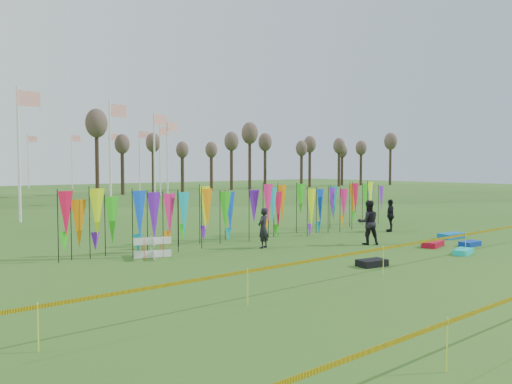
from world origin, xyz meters
TOP-DOWN VIEW (x-y plane):
  - ground at (0.00, 0.00)m, footprint 160.00×160.00m
  - banner_row at (0.28, 6.78)m, footprint 18.64×0.64m
  - caution_tape_near at (-0.22, -1.31)m, footprint 26.00×0.02m
  - tree_line at (32.00, 44.00)m, footprint 53.92×1.92m
  - box_kite at (-6.00, 5.71)m, footprint 0.69×0.69m
  - person_left at (-1.50, 4.85)m, footprint 0.72×0.64m
  - person_mid at (2.56, 2.77)m, footprint 1.07×0.98m
  - person_right at (6.77, 4.70)m, footprint 1.10×1.01m
  - kite_bag_turquoise at (3.47, -0.98)m, footprint 1.09×0.72m
  - kite_bag_blue at (5.52, -0.17)m, footprint 0.97×0.52m
  - kite_bag_red at (4.18, 0.71)m, footprint 1.33×0.84m
  - kite_bag_black at (-1.04, -0.24)m, footprint 1.06×0.73m
  - kite_bag_teal at (6.96, 1.48)m, footprint 1.33×0.73m

SIDE VIEW (x-z plane):
  - ground at x=0.00m, z-range 0.00..0.00m
  - kite_bag_turquoise at x=3.47m, z-range 0.00..0.20m
  - kite_bag_blue at x=5.52m, z-range 0.00..0.20m
  - kite_bag_black at x=-1.04m, z-range 0.00..0.23m
  - kite_bag_red at x=4.18m, z-range 0.00..0.23m
  - kite_bag_teal at x=6.96m, z-range 0.00..0.25m
  - box_kite at x=-6.00m, z-range 0.00..0.76m
  - caution_tape_near at x=-0.22m, z-range 0.33..1.23m
  - person_left at x=-1.50m, z-range 0.00..1.64m
  - person_right at x=6.77m, z-range 0.00..1.65m
  - person_mid at x=2.56m, z-range 0.00..1.88m
  - banner_row at x=0.28m, z-range 0.30..2.66m
  - tree_line at x=32.00m, z-range 2.25..10.09m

